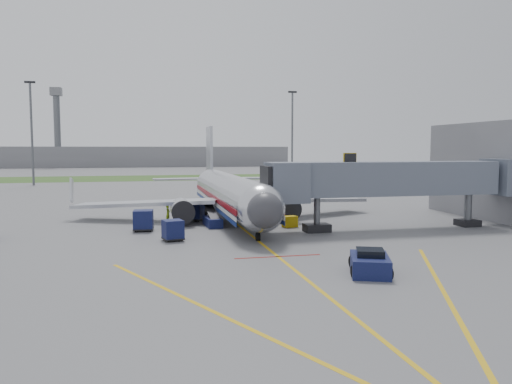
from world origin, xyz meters
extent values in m
plane|color=#565659|center=(0.00, 0.00, 0.00)|extent=(400.00, 400.00, 0.00)
cube|color=#2D4C1E|center=(0.00, 90.00, 0.01)|extent=(300.00, 25.00, 0.01)
cube|color=gold|center=(0.00, -2.00, 0.00)|extent=(0.25, 50.00, 0.01)
cube|color=maroon|center=(0.00, -4.00, 0.00)|extent=(6.00, 0.25, 0.01)
cube|color=gold|center=(-6.00, -14.00, 0.00)|extent=(9.52, 20.04, 0.01)
cube|color=gold|center=(6.00, -14.00, 0.00)|extent=(9.52, 20.04, 0.01)
cylinder|color=silver|center=(0.00, 15.00, 2.70)|extent=(3.80, 28.00, 3.80)
sphere|color=silver|center=(0.00, 1.00, 2.70)|extent=(3.80, 3.80, 3.80)
sphere|color=#38383D|center=(0.00, -0.30, 2.70)|extent=(2.74, 2.74, 2.74)
cube|color=black|center=(0.00, 0.60, 3.25)|extent=(2.20, 1.20, 0.55)
cone|color=silver|center=(0.00, 31.50, 2.70)|extent=(3.80, 5.00, 3.80)
cube|color=#B7BAC1|center=(0.00, 31.00, 6.70)|extent=(0.35, 4.20, 7.00)
cube|color=#B7BAC1|center=(-8.50, 15.00, 1.80)|extent=(15.10, 8.59, 1.13)
cube|color=#B7BAC1|center=(8.50, 15.00, 1.80)|extent=(15.10, 8.59, 1.13)
cylinder|color=silver|center=(-5.20, 12.00, 1.35)|extent=(2.10, 3.60, 2.10)
cylinder|color=silver|center=(5.20, 12.00, 1.35)|extent=(2.10, 3.60, 2.10)
cube|color=maroon|center=(1.92, 15.00, 2.35)|extent=(0.05, 28.00, 0.45)
cube|color=navy|center=(1.92, 15.00, 1.45)|extent=(0.05, 28.00, 0.35)
cylinder|color=black|center=(0.00, 2.00, 0.30)|extent=(0.28, 0.70, 0.70)
cylinder|color=black|center=(-2.60, 15.50, 0.45)|extent=(0.50, 1.00, 1.00)
cylinder|color=black|center=(2.60, 15.50, 0.45)|extent=(0.50, 1.00, 1.00)
cube|color=slate|center=(13.00, 5.00, 4.60)|extent=(20.00, 3.00, 3.00)
cube|color=slate|center=(3.20, 5.00, 4.40)|extent=(3.20, 3.60, 3.40)
cube|color=black|center=(2.00, 5.00, 4.40)|extent=(1.60, 3.00, 2.80)
cube|color=#C7A00B|center=(9.00, 5.00, 6.40)|extent=(1.20, 0.15, 1.00)
cylinder|color=#595B60|center=(6.00, 5.00, 1.55)|extent=(0.56, 0.56, 3.10)
cube|color=black|center=(6.00, 5.00, 0.35)|extent=(2.20, 1.60, 0.70)
cylinder|color=#595B60|center=(21.00, 5.00, 1.55)|extent=(0.70, 0.70, 3.10)
cube|color=black|center=(21.00, 5.00, 0.30)|extent=(1.80, 1.80, 0.60)
cube|color=slate|center=(25.00, 5.00, 4.60)|extent=(3.00, 4.00, 3.40)
cylinder|color=#595B60|center=(-30.00, 70.00, 10.00)|extent=(0.44, 0.44, 20.00)
cube|color=black|center=(-30.00, 70.00, 20.20)|extent=(2.00, 0.40, 0.40)
cylinder|color=#595B60|center=(25.00, 75.00, 10.00)|extent=(0.44, 0.44, 20.00)
cube|color=black|center=(25.00, 75.00, 20.20)|extent=(2.00, 0.40, 0.40)
cube|color=slate|center=(-10.00, 170.00, 4.00)|extent=(120.00, 14.00, 8.00)
cylinder|color=#595B60|center=(-40.00, 165.00, 14.00)|extent=(2.40, 2.40, 28.00)
cube|color=slate|center=(-40.00, 165.00, 28.50)|extent=(4.00, 4.00, 3.00)
cube|color=#0D1839|center=(4.00, -9.65, 0.53)|extent=(3.25, 4.03, 1.07)
cube|color=black|center=(4.00, -9.65, 1.21)|extent=(2.01, 2.01, 0.49)
cylinder|color=black|center=(2.73, -10.52, 0.39)|extent=(0.48, 0.80, 0.78)
cylinder|color=black|center=(4.37, -11.14, 0.39)|extent=(0.48, 0.80, 0.78)
cylinder|color=black|center=(3.63, -8.16, 0.39)|extent=(0.48, 0.80, 0.78)
cylinder|color=black|center=(5.27, -8.78, 0.39)|extent=(0.48, 0.80, 0.78)
cube|color=#0D1839|center=(-6.56, 3.54, 0.90)|extent=(1.77, 1.77, 1.47)
cube|color=black|center=(-6.56, 3.54, 0.17)|extent=(1.83, 1.83, 0.11)
cylinder|color=black|center=(-6.99, 2.86, 0.13)|extent=(0.26, 0.31, 0.27)
cylinder|color=black|center=(-5.88, 3.12, 0.13)|extent=(0.26, 0.31, 0.27)
cylinder|color=black|center=(-7.25, 3.97, 0.13)|extent=(0.26, 0.31, 0.27)
cylinder|color=black|center=(-6.14, 4.23, 0.13)|extent=(0.26, 0.31, 0.27)
cube|color=#0D1839|center=(-8.84, 8.83, 1.02)|extent=(1.80, 1.80, 1.66)
cube|color=black|center=(-8.84, 8.83, 0.19)|extent=(1.86, 1.86, 0.13)
cylinder|color=black|center=(-9.54, 8.25, 0.15)|extent=(0.26, 0.32, 0.30)
cylinder|color=black|center=(-8.26, 8.13, 0.15)|extent=(0.26, 0.32, 0.30)
cylinder|color=black|center=(-9.42, 9.53, 0.15)|extent=(0.26, 0.32, 0.30)
cylinder|color=black|center=(-8.15, 9.41, 0.15)|extent=(0.26, 0.32, 0.30)
cube|color=#0D1839|center=(-3.80, 14.20, 1.02)|extent=(2.20, 2.20, 1.67)
cube|color=black|center=(-3.80, 14.20, 0.19)|extent=(2.27, 2.27, 0.13)
cylinder|color=black|center=(-4.65, 13.87, 0.15)|extent=(0.34, 0.37, 0.30)
cylinder|color=black|center=(-3.47, 13.34, 0.15)|extent=(0.34, 0.37, 0.30)
cylinder|color=black|center=(-4.12, 15.05, 0.15)|extent=(0.34, 0.37, 0.30)
cylinder|color=black|center=(-2.95, 14.52, 0.15)|extent=(0.34, 0.37, 0.30)
cube|color=#0D1839|center=(-2.50, 10.08, 0.42)|extent=(1.53, 3.44, 0.84)
cube|color=black|center=(-2.53, 10.55, 1.31)|extent=(1.09, 3.81, 1.32)
cylinder|color=black|center=(-2.88, 8.84, 0.26)|extent=(0.24, 0.53, 0.52)
cylinder|color=black|center=(-1.95, 8.90, 0.26)|extent=(0.24, 0.53, 0.52)
cylinder|color=black|center=(-3.05, 11.26, 0.26)|extent=(0.24, 0.53, 0.52)
cylinder|color=black|center=(-2.12, 11.32, 0.26)|extent=(0.24, 0.53, 0.52)
cube|color=#C7A00B|center=(4.42, 8.00, 0.52)|extent=(1.46, 1.15, 1.03)
cylinder|color=black|center=(4.00, 7.90, 0.13)|extent=(0.23, 0.29, 0.26)
cylinder|color=black|center=(4.84, 8.10, 0.13)|extent=(0.23, 0.29, 0.26)
imported|color=#B8ED1B|center=(-6.43, 14.02, 0.81)|extent=(0.62, 0.71, 1.62)
camera|label=1|loc=(-8.79, -36.01, 7.29)|focal=35.00mm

